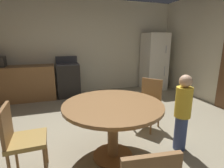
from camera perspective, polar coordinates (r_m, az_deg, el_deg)
ground_plane at (r=2.77m, az=1.85°, el=-19.25°), size 14.00×14.00×0.00m
wall_back at (r=5.34m, az=-9.68°, el=11.92°), size 6.01×0.12×2.70m
kitchen_counter at (r=5.09m, az=-28.68°, el=0.07°), size 1.86×0.60×0.90m
oven_range at (r=5.00m, az=-14.18°, el=1.36°), size 0.60×0.60×1.10m
refrigerator at (r=5.71m, az=13.64°, el=7.12°), size 0.68×0.68×1.76m
dining_table at (r=2.24m, az=0.30°, el=-10.09°), size 1.26×1.26×0.76m
chair_west at (r=2.21m, az=-27.97°, el=-15.17°), size 0.41×0.41×0.87m
chair_northeast at (r=3.15m, az=11.89°, el=-5.22°), size 0.56×0.56×0.87m
person_child at (r=2.60m, az=22.19°, el=-8.28°), size 0.25×0.25×1.09m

